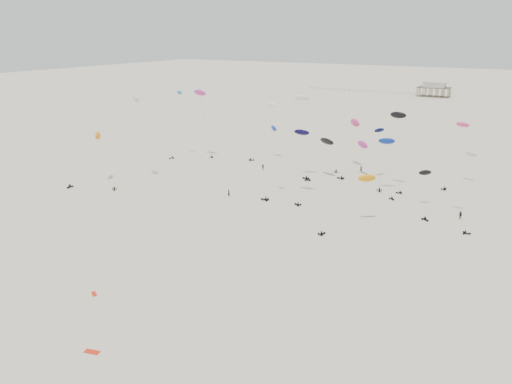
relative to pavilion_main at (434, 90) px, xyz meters
The scene contains 27 objects.
ground_plane 150.39m from the pavilion_main, 86.19° to the right, with size 900.00×900.00×0.00m, color beige.
pavilion_main is the anchor object (origin of this frame).
pier_fence 52.11m from the pavilion_main, behind, with size 80.20×0.20×1.50m.
rig_0 218.76m from the pavilion_main, 83.23° to the right, with size 8.07×17.35×19.87m.
rig_1 253.78m from the pavilion_main, 83.00° to the right, with size 8.12×16.56×17.11m.
rig_2 244.20m from the pavilion_main, 89.06° to the right, with size 4.61×10.41×18.79m.
rig_3 224.66m from the pavilion_main, 101.84° to the right, with size 3.91×9.93×22.90m.
rig_4 262.01m from the pavilion_main, 100.44° to the right, with size 4.91×14.28×15.92m.
rig_5 211.90m from the pavilion_main, 77.01° to the right, with size 7.52×15.17×14.98m.
rig_6 252.74m from the pavilion_main, 98.82° to the right, with size 6.60×17.64×26.49m.
rig_7 239.06m from the pavilion_main, 79.68° to the right, with size 6.12×14.12×14.03m.
rig_8 203.85m from the pavilion_main, 86.45° to the right, with size 5.55×15.43×17.14m.
rig_9 221.15m from the pavilion_main, 81.94° to the right, with size 7.29×9.30×21.70m.
rig_10 239.37m from the pavilion_main, 87.45° to the right, with size 7.71×12.96×19.29m.
rig_11 244.20m from the pavilion_main, 77.88° to the right, with size 7.73×14.32×24.71m.
rig_12 223.41m from the pavilion_main, 89.03° to the right, with size 8.17×6.78×24.94m.
rig_13 219.55m from the pavilion_main, 87.55° to the right, with size 7.95×9.36×12.78m.
rig_14 225.73m from the pavilion_main, 82.42° to the right, with size 8.41×11.42×16.03m.
rig_15 219.50m from the pavilion_main, 100.10° to the right, with size 9.06×4.19×23.70m.
rig_16 208.70m from the pavilion_main, 94.48° to the right, with size 7.57×10.17×19.89m.
rig_17 213.63m from the pavilion_main, 85.11° to the right, with size 7.29×11.33×12.01m.
spectator_0 250.22m from the pavilion_main, 91.19° to the right, with size 0.84×0.58×2.30m, color black.
spectator_1 242.99m from the pavilion_main, 77.68° to the right, with size 1.11×0.64×2.26m, color black.
spectator_2 222.09m from the pavilion_main, 92.66° to the right, with size 1.30×0.70×2.20m, color black.
spectator_3 208.80m from the pavilion_main, 85.10° to the right, with size 0.80×0.55×2.20m, color black.
grounded_kite_a 317.94m from the pavilion_main, 87.25° to the right, with size 2.20×0.90×0.08m, color red.
grounded_kite_b 305.93m from the pavilion_main, 89.39° to the right, with size 1.80×0.70×0.07m, color red.
Camera 1 is at (54.39, -7.71, 42.63)m, focal length 35.00 mm.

